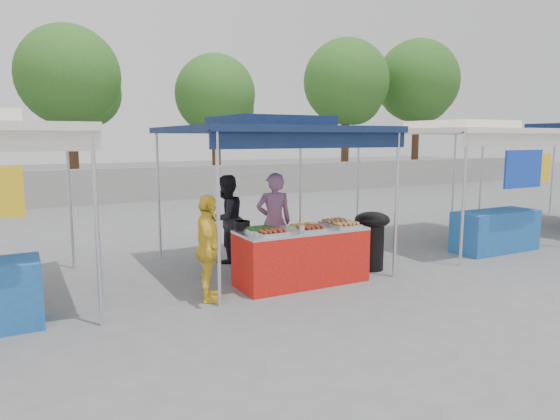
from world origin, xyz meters
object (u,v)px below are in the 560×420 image
wok_burner (372,235)px  customer_person (208,249)px  helper_man (226,219)px  vendor_table (302,256)px  vendor_woman (274,222)px  cooking_pot (242,225)px

wok_burner → customer_person: size_ratio=0.68×
wok_burner → helper_man: helper_man is taller
vendor_table → customer_person: (-1.55, -0.14, 0.31)m
vendor_woman → helper_man: size_ratio=1.05×
vendor_table → helper_man: size_ratio=1.27×
cooking_pot → wok_burner: wok_burner is taller
cooking_pot → wok_burner: 2.32m
cooking_pot → vendor_woman: 1.01m
vendor_table → customer_person: customer_person is taller
cooking_pot → vendor_table: bearing=-22.5°
vendor_table → helper_man: 1.89m
cooking_pot → vendor_woman: bearing=34.1°
cooking_pot → vendor_woman: vendor_woman is taller
wok_burner → vendor_woman: vendor_woman is taller
vendor_woman → customer_person: bearing=49.5°
vendor_table → helper_man: (-0.51, 1.78, 0.36)m
vendor_woman → customer_person: 1.87m
vendor_woman → helper_man: bearing=-44.3°
helper_man → customer_person: bearing=38.2°
vendor_woman → helper_man: 1.01m
cooking_pot → helper_man: size_ratio=0.15×
vendor_table → wok_burner: bearing=5.2°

